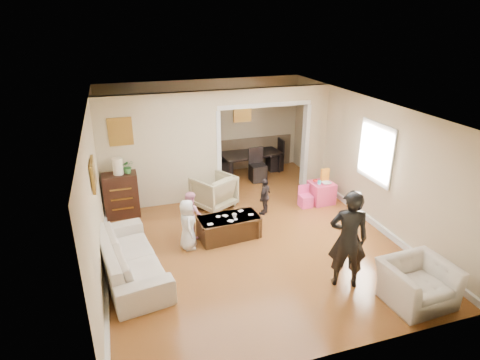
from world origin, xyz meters
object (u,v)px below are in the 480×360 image
object	(u,v)px
adult_person	(348,239)
child_kneel_b	(191,214)
dining_table	(250,163)
table_lamp	(118,166)
play_table	(321,192)
dresser	(121,195)
armchair_front	(417,283)
coffee_cup	(234,216)
armchair_back	(214,191)
cyan_cup	(319,182)
sofa	(130,257)
child_kneel_a	(188,225)
child_toddler	(265,196)
coffee_table	(229,227)

from	to	relation	value
adult_person	child_kneel_b	xyz separation A→B (m)	(-2.09, 2.33, -0.37)
dining_table	table_lamp	bearing A→B (deg)	-162.13
play_table	dresser	bearing A→B (deg)	171.22
armchair_front	coffee_cup	distance (m)	3.44
armchair_back	play_table	distance (m)	2.55
dresser	dining_table	xyz separation A→B (m)	(3.55, 1.66, -0.20)
armchair_back	cyan_cup	size ratio (longest dim) A/B	10.61
table_lamp	sofa	bearing A→B (deg)	-89.05
play_table	child_kneel_a	xyz separation A→B (m)	(-3.39, -1.06, 0.25)
play_table	child_toddler	distance (m)	1.51
child_kneel_b	child_kneel_a	bearing A→B (deg)	135.63
sofa	cyan_cup	world-z (taller)	sofa
dresser	child_kneel_a	xyz separation A→B (m)	(1.13, -1.76, 0.00)
armchair_front	dining_table	world-z (taller)	armchair_front
cyan_cup	adult_person	world-z (taller)	adult_person
dresser	cyan_cup	world-z (taller)	dresser
table_lamp	dining_table	world-z (taller)	table_lamp
play_table	cyan_cup	world-z (taller)	cyan_cup
sofa	dining_table	world-z (taller)	sofa
table_lamp	cyan_cup	bearing A→B (deg)	-9.61
child_kneel_a	child_toddler	bearing A→B (deg)	-60.59
armchair_front	coffee_cup	size ratio (longest dim) A/B	11.16
dresser	child_kneel_a	world-z (taller)	child_kneel_a
play_table	child_kneel_a	bearing A→B (deg)	-162.68
play_table	adult_person	size ratio (longest dim) A/B	0.31
armchair_back	adult_person	distance (m)	3.76
sofa	coffee_table	world-z (taller)	sofa
play_table	dining_table	bearing A→B (deg)	112.51
coffee_cup	cyan_cup	bearing A→B (deg)	21.18
table_lamp	coffee_table	world-z (taller)	table_lamp
coffee_cup	armchair_front	bearing A→B (deg)	-51.75
armchair_back	dresser	bearing A→B (deg)	-34.17
coffee_cup	cyan_cup	distance (m)	2.51
armchair_front	coffee_table	distance (m)	3.54
armchair_back	child_kneel_b	xyz separation A→B (m)	(-0.75, -1.15, 0.09)
table_lamp	child_kneel_b	distance (m)	1.96
dresser	table_lamp	world-z (taller)	table_lamp
child_toddler	dresser	bearing A→B (deg)	-61.72
armchair_back	child_toddler	bearing A→B (deg)	115.32
armchair_back	play_table	xyz separation A→B (m)	(2.49, -0.54, -0.13)
coffee_table	coffee_cup	xyz separation A→B (m)	(0.10, -0.05, 0.26)
sofa	table_lamp	bearing A→B (deg)	-8.01
coffee_table	table_lamp	bearing A→B (deg)	140.98
coffee_cup	child_toddler	xyz separation A→B (m)	(0.95, 0.80, -0.06)
sofa	child_kneel_b	size ratio (longest dim) A/B	2.37
dining_table	child_kneel_a	world-z (taller)	child_kneel_a
child_kneel_b	child_toddler	distance (m)	1.81
dining_table	child_kneel_a	size ratio (longest dim) A/B	1.69
armchair_back	adult_person	xyz separation A→B (m)	(1.34, -3.48, 0.46)
table_lamp	child_kneel_a	world-z (taller)	table_lamp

